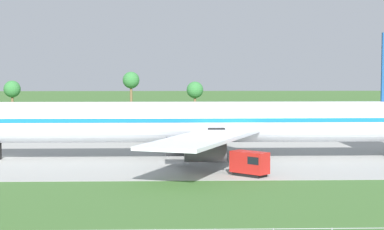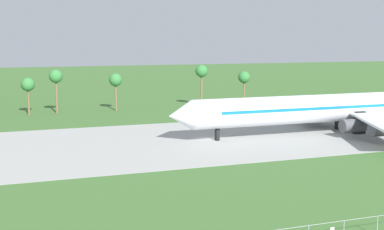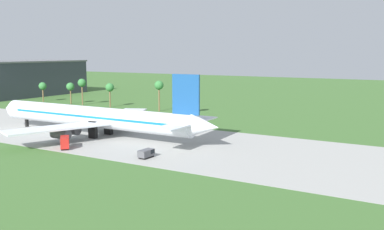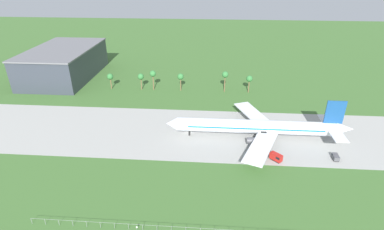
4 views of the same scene
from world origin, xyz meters
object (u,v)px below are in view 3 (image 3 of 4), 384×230
Objects in this scene: baggage_tug at (65,143)px; fuel_truck at (147,153)px; jet_airliner at (96,117)px; terminal_building at (24,78)px.

fuel_truck is at bearing 6.74° from baggage_tug.
jet_airliner is 16.36× the size of baggage_tug.
terminal_building is (-120.37, 84.96, 7.83)m from baggage_tug.
fuel_truck is 165.13m from terminal_building.
jet_airliner reaches higher than fuel_truck.
baggage_tug is 147.54m from terminal_building.
terminal_building reaches higher than fuel_truck.
jet_airliner is 134.40m from terminal_building.
terminal_building is at bearing 150.07° from fuel_truck.
jet_airliner is 19.86× the size of fuel_truck.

